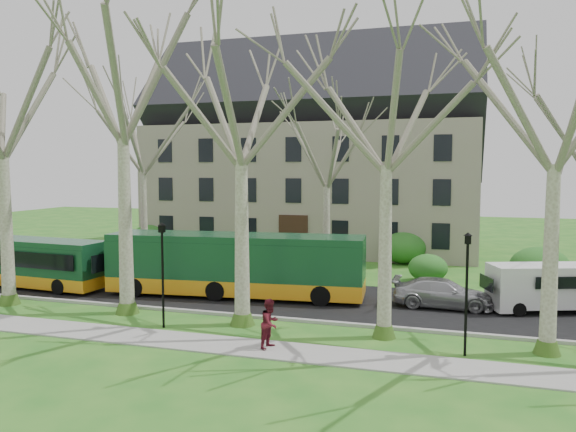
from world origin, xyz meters
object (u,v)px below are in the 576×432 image
object	(u,v)px
bus_lead	(19,261)
sedan	(443,293)
bus_follow	(235,264)
pedestrian_b	(270,323)
van_a	(545,288)

from	to	relation	value
bus_lead	sedan	xyz separation A→B (m)	(22.98, 1.79, -0.70)
bus_lead	bus_follow	size ratio (longest dim) A/B	0.84
bus_lead	pedestrian_b	xyz separation A→B (m)	(17.11, -6.28, -0.47)
sedan	van_a	world-z (taller)	van_a
bus_lead	sedan	bearing A→B (deg)	8.76
bus_lead	van_a	world-z (taller)	bus_lead
sedan	bus_follow	bearing A→B (deg)	94.23
bus_follow	van_a	bearing A→B (deg)	-0.89
bus_lead	bus_follow	xyz separation A→B (m)	(12.67, 1.13, 0.27)
sedan	pedestrian_b	bearing A→B (deg)	144.53
bus_follow	sedan	bearing A→B (deg)	-2.02
bus_follow	bus_lead	bearing A→B (deg)	179.42
bus_lead	van_a	size ratio (longest dim) A/B	2.22
van_a	bus_lead	bearing A→B (deg)	165.17
bus_follow	sedan	xyz separation A→B (m)	(10.31, 0.66, -0.97)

